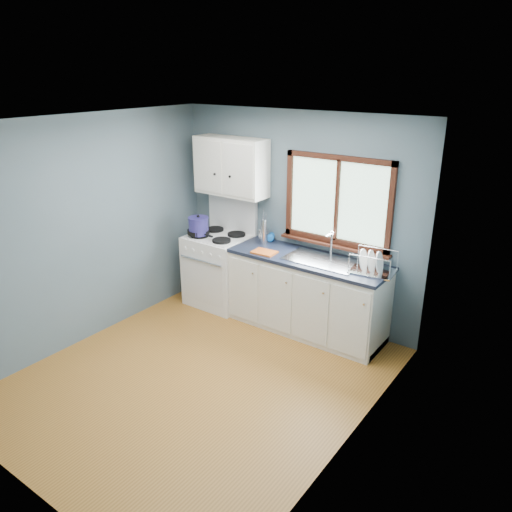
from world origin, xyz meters
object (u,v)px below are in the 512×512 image
Objects in this scene: utensil_crock at (264,235)px; dish_rack at (372,266)px; thermos at (264,232)px; gas_range at (219,268)px; base_cabinets at (307,298)px; skillet at (199,232)px; stockpot at (199,226)px; sink at (322,266)px.

utensil_crock reaches higher than dish_rack.
utensil_crock is 1.50m from dish_rack.
dish_rack is (1.43, -0.07, -0.09)m from thermos.
gas_range reaches higher than base_cabinets.
dish_rack is at bearing 1.53° from base_cabinets.
stockpot reaches higher than skillet.
skillet is 0.90× the size of dish_rack.
sink is 1.69m from skillet.
dish_rack is (2.25, 0.20, -0.01)m from skillet.
stockpot is (-1.49, -0.19, 0.66)m from base_cabinets.
thermos is at bearing 169.96° from dish_rack.
dish_rack is (0.75, 0.02, 0.57)m from base_cabinets.
sink is at bearing 16.98° from skillet.
sink reaches higher than base_cabinets.
stockpot is 2.25m from dish_rack.
thermos reaches higher than stockpot.
base_cabinets is 0.95m from dish_rack.
dish_rack reaches higher than base_cabinets.
sink is at bearing 174.77° from dish_rack.
utensil_crock is at bearing 18.45° from gas_range.
thermos is 0.62× the size of dish_rack.
skillet reaches higher than base_cabinets.
dish_rack is at bearing 2.05° from sink.
skillet is at bearing -173.23° from base_cabinets.
skillet is 0.87m from thermos.
base_cabinets is 0.96m from utensil_crock.
sink is 0.59m from dish_rack.
gas_range is 0.79m from utensil_crock.
utensil_crock is 1.36× the size of thermos.
skillet is at bearing -140.45° from gas_range.
utensil_crock reaches higher than base_cabinets.
thermos is at bearing 172.49° from base_cabinets.
skillet is at bearing -155.41° from utensil_crock.
stockpot is at bearing -27.72° from skillet.
utensil_crock is (0.75, 0.36, -0.07)m from stockpot.
thermos is (-0.68, 0.09, 0.66)m from base_cabinets.
thermos is (-0.86, 0.09, 0.21)m from sink.
gas_range reaches higher than sink.
thermos reaches higher than dish_rack.
stockpot is 0.84m from utensil_crock.
skillet is (-1.50, -0.18, 0.58)m from base_cabinets.
gas_range reaches higher than stockpot.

